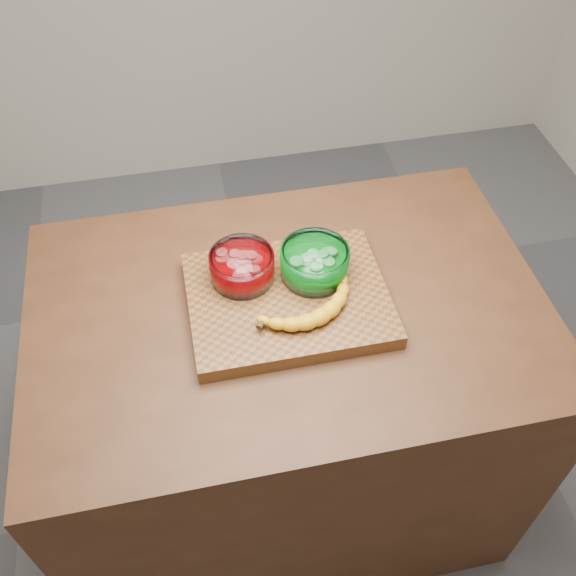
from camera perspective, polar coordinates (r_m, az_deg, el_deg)
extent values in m
plane|color=#58585D|center=(2.24, 0.00, -16.54)|extent=(3.50, 3.50, 0.00)
cube|color=#472715|center=(1.85, 0.00, -10.59)|extent=(1.20, 0.80, 0.90)
cube|color=brown|center=(1.46, 0.00, -1.04)|extent=(0.45, 0.35, 0.04)
cylinder|color=white|center=(1.46, -4.10, 1.91)|extent=(0.15, 0.15, 0.07)
cylinder|color=#B60004|center=(1.47, -4.08, 1.64)|extent=(0.13, 0.13, 0.04)
cylinder|color=#E6484A|center=(1.45, -4.14, 2.43)|extent=(0.12, 0.12, 0.02)
cylinder|color=white|center=(1.47, 2.38, 2.28)|extent=(0.16, 0.16, 0.07)
cylinder|color=#059719|center=(1.47, 2.37, 1.99)|extent=(0.14, 0.14, 0.04)
cylinder|color=#6EEA73|center=(1.45, 2.40, 2.81)|extent=(0.13, 0.13, 0.02)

